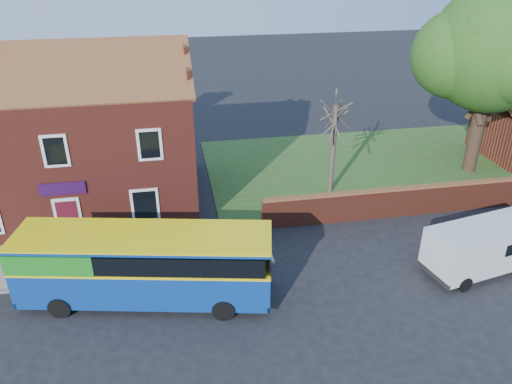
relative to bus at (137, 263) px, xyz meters
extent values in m
plane|color=black|center=(3.74, -2.67, -1.68)|extent=(120.00, 120.00, 0.00)
cube|color=gray|center=(-3.26, 3.08, -1.62)|extent=(18.00, 3.50, 0.12)
cube|color=slate|center=(-3.26, 1.33, -1.61)|extent=(18.00, 0.15, 0.14)
cube|color=#426B28|center=(16.74, 10.33, -1.66)|extent=(26.00, 12.00, 0.04)
cube|color=maroon|center=(-3.26, 8.83, 1.57)|extent=(12.00, 8.00, 6.50)
cube|color=brown|center=(-3.26, 6.83, 5.82)|extent=(12.30, 4.08, 2.16)
cube|color=brown|center=(-3.26, 10.83, 5.82)|extent=(12.30, 4.08, 2.16)
cube|color=black|center=(-3.26, 4.80, 2.92)|extent=(1.10, 0.06, 1.50)
cube|color=#4C0F19|center=(-3.26, 4.78, -0.58)|extent=(0.95, 0.04, 2.10)
cube|color=silver|center=(-3.26, 4.80, -0.53)|extent=(1.20, 0.06, 2.30)
cube|color=#2C0C35|center=(-3.26, 4.77, 1.12)|extent=(2.00, 0.06, 0.60)
cube|color=maroon|center=(16.74, 4.33, -0.93)|extent=(22.00, 0.30, 1.50)
cube|color=brown|center=(16.74, 4.33, -0.13)|extent=(22.00, 0.38, 0.10)
cube|color=navy|center=(0.30, -0.06, -0.57)|extent=(9.92, 4.32, 1.53)
cube|color=yellow|center=(0.30, -0.06, 0.19)|extent=(9.94, 4.35, 0.10)
cube|color=black|center=(0.30, -0.06, 0.65)|extent=(9.55, 4.26, 0.77)
cube|color=#1C841E|center=(-2.81, 0.59, 0.65)|extent=(3.70, 3.06, 0.82)
cube|color=navy|center=(0.30, -0.06, 1.16)|extent=(9.92, 4.32, 0.14)
cube|color=yellow|center=(0.30, -0.06, 1.24)|extent=(9.97, 4.37, 0.06)
cylinder|color=black|center=(-2.94, -0.53, -1.24)|extent=(0.91, 0.45, 0.87)
cylinder|color=black|center=(-2.48, 1.67, -1.24)|extent=(0.91, 0.45, 0.87)
cylinder|color=black|center=(3.09, -1.79, -1.24)|extent=(0.91, 0.45, 0.87)
cylinder|color=black|center=(3.55, 0.41, -1.24)|extent=(0.91, 0.45, 0.87)
cube|color=silver|center=(14.22, -0.70, -0.46)|extent=(5.14, 2.85, 1.85)
cylinder|color=black|center=(12.88, -1.89, -1.36)|extent=(0.67, 0.34, 0.64)
cylinder|color=black|center=(12.52, -0.11, -1.36)|extent=(0.67, 0.34, 0.64)
cylinder|color=black|center=(15.57, 0.50, -1.36)|extent=(0.67, 0.34, 0.64)
cylinder|color=black|center=(19.53, 8.75, 0.58)|extent=(0.79, 0.79, 4.52)
sphere|color=#3A6A20|center=(19.53, 8.75, 5.69)|extent=(7.07, 7.07, 7.07)
sphere|color=#3A6A20|center=(17.67, 9.34, 5.29)|extent=(4.91, 4.91, 4.91)
cylinder|color=#4C4238|center=(10.28, 7.56, 0.84)|extent=(0.29, 0.29, 5.03)
cylinder|color=#4C4238|center=(10.28, 7.56, 2.64)|extent=(0.30, 2.45, 1.98)
cylinder|color=#4C4238|center=(10.28, 7.56, 2.46)|extent=(1.28, 1.81, 1.81)
cylinder|color=#4C4238|center=(10.28, 7.56, 2.82)|extent=(2.06, 0.94, 2.01)
camera|label=1|loc=(1.65, -16.29, 11.17)|focal=35.00mm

